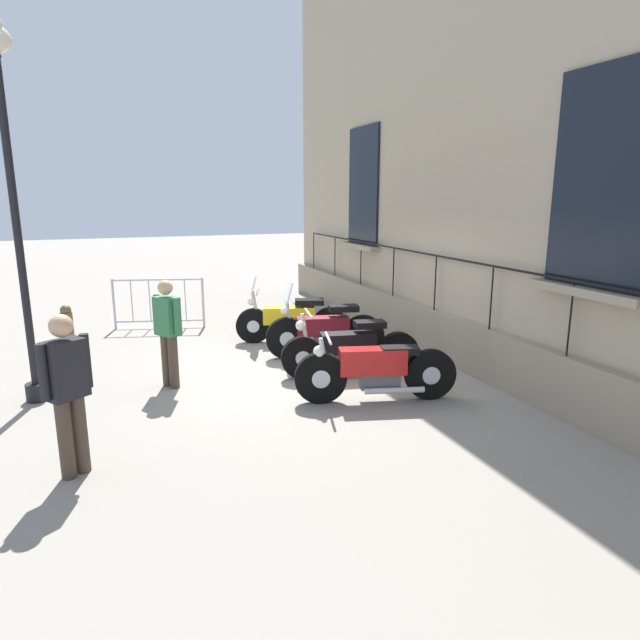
# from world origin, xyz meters

# --- Properties ---
(ground_plane) EXTENTS (60.00, 60.00, 0.00)m
(ground_plane) POSITION_xyz_m (0.00, 0.00, 0.00)
(ground_plane) COLOR gray
(building_facade) EXTENTS (0.82, 13.99, 8.22)m
(building_facade) POSITION_xyz_m (-2.66, -0.00, 3.98)
(building_facade) COLOR tan
(building_facade) RESTS_ON ground_plane
(motorcycle_yellow) EXTENTS (2.03, 0.93, 1.30)m
(motorcycle_yellow) POSITION_xyz_m (-0.22, -1.71, 0.43)
(motorcycle_yellow) COLOR black
(motorcycle_yellow) RESTS_ON ground_plane
(motorcycle_maroon) EXTENTS (2.02, 0.81, 1.34)m
(motorcycle_maroon) POSITION_xyz_m (-0.46, -0.57, 0.45)
(motorcycle_maroon) COLOR black
(motorcycle_maroon) RESTS_ON ground_plane
(motorcycle_black) EXTENTS (2.14, 0.76, 1.02)m
(motorcycle_black) POSITION_xyz_m (-0.47, 0.48, 0.42)
(motorcycle_black) COLOR black
(motorcycle_black) RESTS_ON ground_plane
(motorcycle_red) EXTENTS (2.14, 0.81, 0.91)m
(motorcycle_red) POSITION_xyz_m (-0.34, 1.58, 0.44)
(motorcycle_red) COLOR black
(motorcycle_red) RESTS_ON ground_plane
(lamppost) EXTENTS (0.31, 1.01, 4.75)m
(lamppost) POSITION_xyz_m (3.93, -0.09, 3.06)
(lamppost) COLOR black
(lamppost) RESTS_ON ground_plane
(crowd_barrier) EXTENTS (1.80, 0.52, 1.05)m
(crowd_barrier) POSITION_xyz_m (1.98, -3.77, 0.56)
(crowd_barrier) COLOR #B7B7BF
(crowd_barrier) RESTS_ON ground_plane
(bollard) EXTENTS (0.20, 0.20, 0.88)m
(bollard) POSITION_xyz_m (3.64, -2.35, 0.44)
(bollard) COLOR brown
(bollard) RESTS_ON ground_plane
(pedestrian_standing) EXTENTS (0.37, 0.47, 1.57)m
(pedestrian_standing) POSITION_xyz_m (2.17, 0.01, 0.88)
(pedestrian_standing) COLOR #47382D
(pedestrian_standing) RESTS_ON ground_plane
(pedestrian_walking) EXTENTS (0.45, 0.39, 1.64)m
(pedestrian_walking) POSITION_xyz_m (3.34, 2.30, 0.92)
(pedestrian_walking) COLOR #47382D
(pedestrian_walking) RESTS_ON ground_plane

